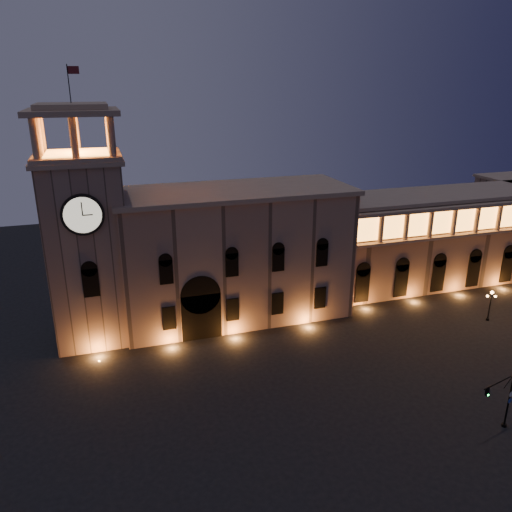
% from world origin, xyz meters
% --- Properties ---
extents(ground, '(160.00, 160.00, 0.00)m').
position_xyz_m(ground, '(0.00, 0.00, 0.00)').
color(ground, black).
rests_on(ground, ground).
extents(government_building, '(30.80, 12.80, 17.60)m').
position_xyz_m(government_building, '(-2.08, 21.93, 8.77)').
color(government_building, '#8C6D5C').
rests_on(government_building, ground).
extents(clock_tower, '(9.80, 9.80, 32.40)m').
position_xyz_m(clock_tower, '(-20.50, 20.98, 12.50)').
color(clock_tower, '#8C6D5C').
rests_on(clock_tower, ground).
extents(colonnade_wing, '(40.60, 11.50, 14.50)m').
position_xyz_m(colonnade_wing, '(32.00, 23.92, 7.33)').
color(colonnade_wing, '#876856').
rests_on(colonnade_wing, ground).
extents(traffic_light, '(4.43, 1.35, 6.23)m').
position_xyz_m(traffic_light, '(14.85, -9.40, 3.27)').
color(traffic_light, black).
rests_on(traffic_light, ground).
extents(street_lamp_near, '(1.39, 0.73, 4.32)m').
position_xyz_m(street_lamp_near, '(30.00, 9.37, 2.57)').
color(street_lamp_near, black).
rests_on(street_lamp_near, ground).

